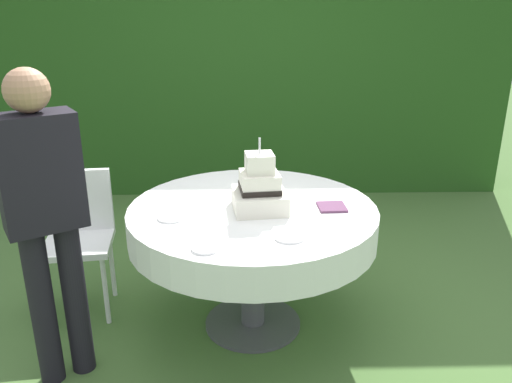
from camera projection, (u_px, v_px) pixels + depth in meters
name	position (u px, v px, depth m)	size (l,w,h in m)	color
ground_plane	(253.00, 324.00, 3.16)	(20.00, 20.00, 0.00)	#476B33
foliage_hedge	(247.00, 44.00, 5.12)	(5.15, 0.64, 2.96)	#234C19
cake_table	(253.00, 224.00, 2.93)	(1.41, 1.41, 0.78)	#4C4C51
wedding_cake	(260.00, 189.00, 2.82)	(0.32, 0.32, 0.41)	silver
serving_plate_near	(171.00, 218.00, 2.73)	(0.15, 0.15, 0.01)	white
serving_plate_far	(289.00, 237.00, 2.50)	(0.15, 0.15, 0.01)	white
serving_plate_left	(205.00, 248.00, 2.39)	(0.13, 0.13, 0.01)	white
napkin_stack	(332.00, 207.00, 2.88)	(0.15, 0.15, 0.01)	#603856
garden_chair	(79.00, 228.00, 3.19)	(0.44, 0.44, 0.89)	white
standing_person	(45.00, 212.00, 2.42)	(0.41, 0.36, 1.60)	black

